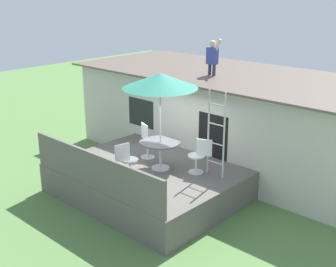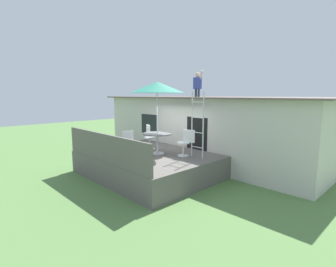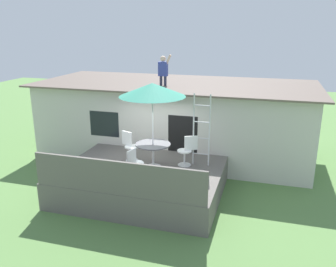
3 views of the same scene
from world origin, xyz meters
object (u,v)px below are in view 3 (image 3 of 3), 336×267
(step_ladder, at_px, (201,130))
(patio_chair_left, at_px, (130,146))
(patio_chair_near, at_px, (134,164))
(patio_umbrella, at_px, (152,90))
(person_figure, at_px, (163,68))
(patio_chair_right, at_px, (187,151))
(patio_table, at_px, (153,149))

(step_ladder, relative_size, patio_chair_left, 2.39)
(patio_chair_left, height_order, patio_chair_near, same)
(patio_umbrella, bearing_deg, person_figure, 100.96)
(person_figure, bearing_deg, step_ladder, -50.08)
(patio_umbrella, bearing_deg, patio_chair_near, -101.42)
(patio_chair_left, bearing_deg, patio_umbrella, 0.00)
(person_figure, distance_m, patio_chair_left, 3.30)
(person_figure, relative_size, patio_chair_right, 1.21)
(step_ladder, bearing_deg, patio_table, -155.02)
(patio_umbrella, distance_m, patio_chair_right, 2.15)
(patio_table, bearing_deg, step_ladder, 24.98)
(patio_umbrella, xyz_separation_m, patio_chair_near, (-0.20, -0.99, -1.89))
(patio_umbrella, relative_size, patio_chair_left, 2.76)
(step_ladder, bearing_deg, person_figure, 129.92)
(person_figure, xyz_separation_m, patio_chair_right, (1.47, -2.38, -2.15))
(patio_umbrella, bearing_deg, patio_chair_left, 157.79)
(patio_chair_left, bearing_deg, person_figure, 104.53)
(patio_chair_near, bearing_deg, patio_umbrella, 0.00)
(patio_table, bearing_deg, person_figure, 100.96)
(patio_chair_left, bearing_deg, patio_chair_right, 25.45)
(step_ladder, xyz_separation_m, patio_chair_near, (-1.52, -1.61, -0.64))
(step_ladder, bearing_deg, patio_chair_right, -159.53)
(patio_table, distance_m, person_figure, 3.53)
(patio_chair_right, bearing_deg, patio_umbrella, -0.00)
(step_ladder, relative_size, patio_chair_near, 2.39)
(patio_chair_left, xyz_separation_m, patio_chair_near, (0.68, -1.35, 0.00))
(patio_chair_right, height_order, patio_chair_near, same)
(patio_table, distance_m, step_ladder, 1.54)
(step_ladder, height_order, patio_chair_near, step_ladder)
(patio_chair_near, bearing_deg, patio_chair_left, 38.23)
(patio_umbrella, xyz_separation_m, patio_chair_left, (-0.89, 0.36, -1.89))
(patio_umbrella, distance_m, person_figure, 2.91)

